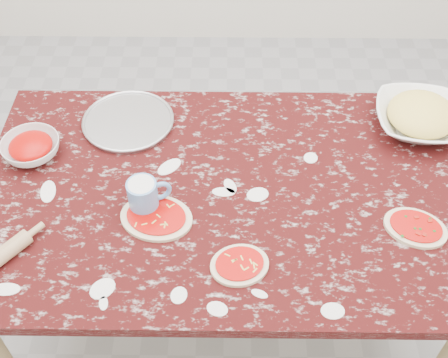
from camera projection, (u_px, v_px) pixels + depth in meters
ground at (224, 306)px, 2.38m from camera, size 4.00×4.00×0.00m
worktable at (224, 206)px, 1.89m from camera, size 1.60×1.00×0.75m
pizza_tray at (128, 122)px, 2.04m from camera, size 0.36×0.36×0.01m
sauce_bowl at (31, 148)px, 1.91m from camera, size 0.22×0.22×0.06m
cheese_bowl at (420, 119)px, 2.00m from camera, size 0.35×0.35×0.08m
flour_mug at (144, 195)px, 1.74m from camera, size 0.14×0.09×0.11m
pizza_left at (156, 217)px, 1.74m from camera, size 0.26×0.23×0.02m
pizza_mid at (240, 265)px, 1.62m from camera, size 0.20×0.18×0.02m
pizza_right at (415, 228)px, 1.71m from camera, size 0.23×0.21×0.02m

